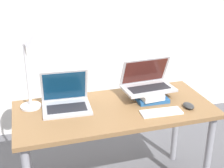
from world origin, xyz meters
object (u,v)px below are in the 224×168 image
at_px(laptop_left, 66,101).
at_px(book_stack, 149,95).
at_px(laptop_on_books, 147,82).
at_px(wireless_keyboard, 161,112).
at_px(mouse, 189,106).
at_px(desk_lamp, 35,46).

xyz_separation_m(laptop_left, book_stack, (0.60, -0.03, -0.02)).
relative_size(book_stack, laptop_on_books, 0.65).
bearing_deg(book_stack, laptop_left, 176.83).
bearing_deg(wireless_keyboard, book_stack, 88.33).
xyz_separation_m(laptop_left, mouse, (0.81, -0.24, -0.04)).
bearing_deg(mouse, desk_lamp, 163.86).
relative_size(book_stack, mouse, 2.47).
distance_m(laptop_left, desk_lamp, 0.42).
xyz_separation_m(book_stack, desk_lamp, (-0.77, 0.07, 0.41)).
distance_m(laptop_left, wireless_keyboard, 0.65).
relative_size(book_stack, wireless_keyboard, 0.87).
distance_m(laptop_left, mouse, 0.84).
distance_m(wireless_keyboard, mouse, 0.21).
distance_m(wireless_keyboard, desk_lamp, 0.92).
xyz_separation_m(laptop_left, laptop_on_books, (0.60, 0.01, 0.06)).
height_order(book_stack, laptop_on_books, laptop_on_books).
bearing_deg(desk_lamp, laptop_on_books, -2.31).
xyz_separation_m(laptop_on_books, mouse, (0.21, -0.25, -0.10)).
relative_size(book_stack, desk_lamp, 0.42).
xyz_separation_m(laptop_left, wireless_keyboard, (0.59, -0.26, -0.04)).
bearing_deg(wireless_keyboard, laptop_on_books, 88.90).
bearing_deg(laptop_left, laptop_on_books, 0.55).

